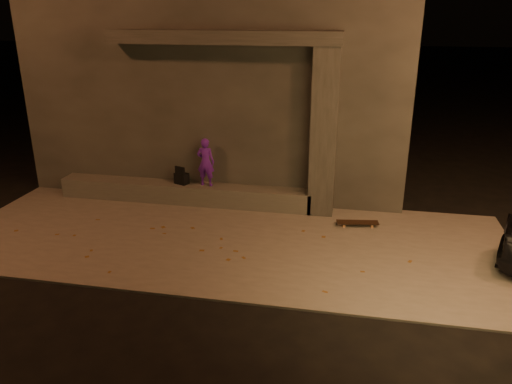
% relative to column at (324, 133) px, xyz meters
% --- Properties ---
extents(ground, '(120.00, 120.00, 0.00)m').
position_rel_column_xyz_m(ground, '(-1.70, -3.75, -1.84)').
color(ground, black).
rests_on(ground, ground).
extents(sidewalk, '(11.00, 4.40, 0.04)m').
position_rel_column_xyz_m(sidewalk, '(-1.70, -1.75, -1.82)').
color(sidewalk, '#645E58').
rests_on(sidewalk, ground).
extents(building, '(9.00, 5.10, 5.22)m').
position_rel_column_xyz_m(building, '(-2.70, 2.74, 0.77)').
color(building, '#34312F').
rests_on(building, ground).
extents(ledge, '(6.00, 0.55, 0.45)m').
position_rel_column_xyz_m(ledge, '(-3.20, 0.00, -1.58)').
color(ledge, '#504D48').
rests_on(ledge, sidewalk).
extents(column, '(0.55, 0.55, 3.60)m').
position_rel_column_xyz_m(column, '(0.00, 0.00, 0.00)').
color(column, '#34312F').
rests_on(column, sidewalk).
extents(canopy, '(5.00, 0.70, 0.28)m').
position_rel_column_xyz_m(canopy, '(-2.20, 0.05, 1.94)').
color(canopy, '#34312F').
rests_on(canopy, column).
extents(skateboarder, '(0.42, 0.29, 1.12)m').
position_rel_column_xyz_m(skateboarder, '(-2.65, 0.00, -0.79)').
color(skateboarder, '#5E1BB1').
rests_on(skateboarder, ledge).
extents(backpack, '(0.36, 0.30, 0.44)m').
position_rel_column_xyz_m(backpack, '(-3.25, -0.00, -1.20)').
color(backpack, black).
rests_on(backpack, ledge).
extents(skateboard, '(0.89, 0.35, 0.10)m').
position_rel_column_xyz_m(skateboard, '(0.82, -0.65, -1.72)').
color(skateboard, black).
rests_on(skateboard, sidewalk).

